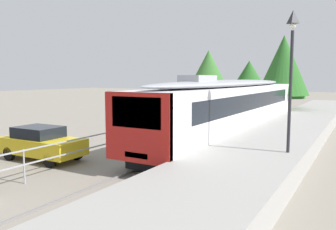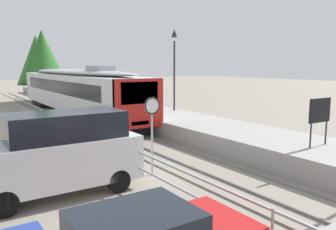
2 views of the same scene
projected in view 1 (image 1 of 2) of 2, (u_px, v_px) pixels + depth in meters
The scene contains 11 objects.
ground_plane at pixel (171, 140), 20.47m from camera, with size 160.00×160.00×0.00m, color gray.
track_rails at pixel (217, 144), 18.97m from camera, with size 3.20×60.00×0.14m.
commuter_train at pixel (233, 104), 20.83m from camera, with size 2.82×20.68×3.74m.
station_platform at pixel (277, 143), 17.30m from camera, with size 3.90×60.00×0.90m, color #999691.
platform_lamp_mid_platform at pixel (292, 54), 12.58m from camera, with size 0.34×0.34×5.35m.
carpark_fence at pixel (24, 159), 11.93m from camera, with size 0.06×36.06×1.25m.
parked_hatchback_yellow at pixel (42, 143), 15.45m from camera, with size 4.04×1.85×1.53m.
tree_behind_carpark at pixel (249, 75), 41.40m from camera, with size 4.36×4.36×5.86m.
tree_behind_station_far at pixel (284, 70), 31.98m from camera, with size 4.20×4.20×7.19m.
tree_distant_left at pixel (283, 65), 30.41m from camera, with size 4.60×4.60×7.57m.
tree_distant_centre at pixel (208, 71), 39.71m from camera, with size 5.14×5.14×6.98m.
Camera 1 is at (7.00, 4.46, 3.75)m, focal length 36.08 mm.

